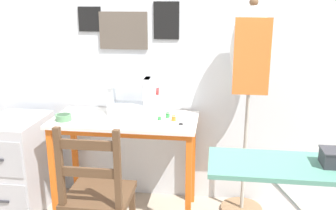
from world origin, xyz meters
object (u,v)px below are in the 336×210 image
Objects in this scene: filing_cabinet at (19,165)px; thread_spool_far_edge at (174,118)px; wooden_chair at (98,197)px; fabric_bowl at (64,117)px; dress_form at (250,65)px; scissors at (184,124)px; sewing_machine at (136,97)px; ironing_board at (336,175)px; thread_spool_mid_table at (168,115)px; thread_spool_near_machine at (159,118)px.

thread_spool_far_edge is at bearing 1.87° from filing_cabinet.
filing_cabinet is at bearing 147.84° from wooden_chair.
fabric_bowl is 0.07× the size of dress_form.
fabric_bowl is 0.87m from scissors.
sewing_machine reaches higher than thread_spool_far_edge.
thread_spool_far_edge is (0.31, -0.14, -0.11)m from sewing_machine.
fabric_bowl is at bearing -173.52° from thread_spool_far_edge.
wooden_chair is 1.25× the size of filing_cabinet.
wooden_chair is 0.73× the size of ironing_board.
fabric_bowl is 0.59m from filing_cabinet.
thread_spool_mid_table is (0.73, 0.15, -0.00)m from fabric_bowl.
sewing_machine reaches higher than fabric_bowl.
ironing_board is at bearing -40.27° from thread_spool_mid_table.
thread_spool_near_machine is 0.74m from dress_form.
wooden_chair is (-0.36, -0.60, -0.35)m from thread_spool_mid_table.
filing_cabinet is at bearing -168.72° from sewing_machine.
dress_form reaches higher than thread_spool_near_machine.
fabric_bowl reaches higher than thread_spool_near_machine.
fabric_bowl reaches higher than thread_spool_mid_table.
dress_form reaches higher than wooden_chair.
dress_form is (0.83, -0.01, 0.26)m from sewing_machine.
ironing_board is at bearing -8.74° from wooden_chair.
sewing_machine is 11.33× the size of thread_spool_near_machine.
scissors is 0.10× the size of ironing_board.
wooden_chair is at bearing -120.58° from thread_spool_mid_table.
scissors is at bearing 1.47° from fabric_bowl.
fabric_bowl is 0.79m from thread_spool_far_edge.
ironing_board reaches higher than filing_cabinet.
filing_cabinet is (-0.90, -0.18, -0.53)m from sewing_machine.
sewing_machine reaches higher than thread_spool_mid_table.
thread_spool_near_machine is 0.08m from thread_spool_mid_table.
filing_cabinet is (-0.41, 0.05, -0.42)m from fabric_bowl.
wooden_chair is (0.38, -0.45, -0.36)m from fabric_bowl.
filing_cabinet is at bearing 178.77° from scissors.
thread_spool_mid_table reaches higher than scissors.
thread_spool_far_edge is (-0.08, 0.07, 0.02)m from scissors.
thread_spool_far_edge is (0.10, -0.00, 0.00)m from thread_spool_near_machine.
thread_spool_far_edge is at bearing 52.82° from wooden_chair.
filing_cabinet is (-0.79, 0.50, -0.06)m from wooden_chair.
dress_form is at bearing 24.01° from scissors.
fabric_bowl is 3.43× the size of thread_spool_near_machine.
dress_form reaches higher than filing_cabinet.
wooden_chair reaches higher than filing_cabinet.
thread_spool_mid_table is (0.25, -0.07, -0.11)m from sewing_machine.
fabric_bowl is at bearing -172.29° from thread_spool_near_machine.
fabric_bowl is 0.15× the size of filing_cabinet.
sewing_machine is at bearing 143.90° from ironing_board.
scissors is at bearing -1.23° from filing_cabinet.
dress_form is (0.44, 0.20, 0.39)m from scissors.
thread_spool_far_edge is at bearing 6.48° from fabric_bowl.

